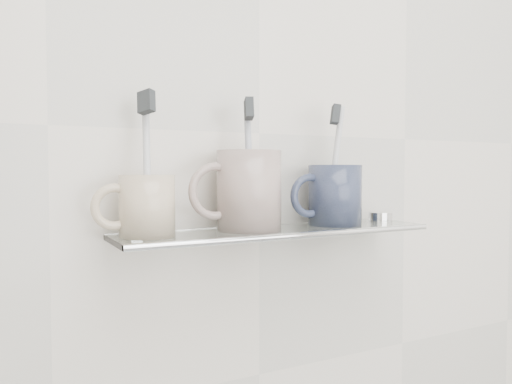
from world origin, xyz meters
TOP-DOWN VIEW (x-y plane):
  - wall_back at (0.00, 1.10)m, footprint 2.50×0.00m
  - shelf_glass at (0.00, 1.04)m, footprint 0.50×0.12m
  - shelf_rail at (0.00, 0.98)m, footprint 0.50×0.01m
  - bracket_left at (-0.21, 1.09)m, footprint 0.02×0.03m
  - bracket_right at (0.21, 1.09)m, footprint 0.02×0.03m
  - mug_left at (-0.20, 1.04)m, footprint 0.08×0.08m
  - mug_left_handle at (-0.25, 1.04)m, footprint 0.06×0.01m
  - toothbrush_left at (-0.20, 1.04)m, footprint 0.03×0.06m
  - bristles_left at (-0.20, 1.04)m, footprint 0.02×0.03m
  - mug_center at (-0.05, 1.04)m, footprint 0.13×0.13m
  - mug_center_handle at (-0.10, 1.04)m, footprint 0.08×0.01m
  - toothbrush_center at (-0.05, 1.04)m, footprint 0.02×0.05m
  - bristles_center at (-0.05, 1.04)m, footprint 0.02×0.03m
  - mug_right at (0.11, 1.04)m, footprint 0.09×0.09m
  - mug_right_handle at (0.06, 1.04)m, footprint 0.07×0.01m
  - toothbrush_right at (0.11, 1.04)m, footprint 0.05×0.02m
  - bristles_right at (0.11, 1.04)m, footprint 0.03×0.03m
  - chrome_cap at (0.21, 1.04)m, footprint 0.04×0.04m

SIDE VIEW (x-z plane):
  - bracket_left at x=-0.21m, z-range 1.08..1.09m
  - bracket_right at x=0.21m, z-range 1.08..1.09m
  - shelf_glass at x=0.00m, z-range 1.09..1.10m
  - shelf_rail at x=0.00m, z-range 1.09..1.10m
  - chrome_cap at x=0.21m, z-range 1.10..1.12m
  - mug_left at x=-0.20m, z-range 1.10..1.18m
  - mug_left_handle at x=-0.25m, z-range 1.11..1.17m
  - mug_right at x=0.11m, z-range 1.10..1.20m
  - mug_right_handle at x=0.06m, z-range 1.11..1.18m
  - mug_center at x=-0.05m, z-range 1.10..1.22m
  - mug_center_handle at x=-0.10m, z-range 1.12..1.20m
  - toothbrush_left at x=-0.20m, z-range 1.11..1.29m
  - toothbrush_center at x=-0.05m, z-range 1.11..1.30m
  - toothbrush_right at x=0.11m, z-range 1.11..1.30m
  - wall_back at x=0.00m, z-range 0.00..2.50m
  - bristles_left at x=-0.20m, z-range 1.26..1.30m
  - bristles_center at x=-0.05m, z-range 1.26..1.30m
  - bristles_right at x=0.11m, z-range 1.26..1.30m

